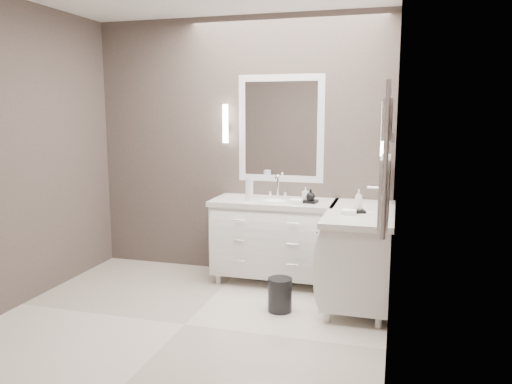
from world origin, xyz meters
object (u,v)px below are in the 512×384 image
(vanity_right, at_px, (359,250))
(towel_ladder, at_px, (386,166))
(vanity_back, at_px, (274,235))
(waste_bin, at_px, (280,295))

(vanity_right, xyz_separation_m, towel_ladder, (0.23, -1.30, 0.91))
(vanity_back, height_order, waste_bin, vanity_back)
(waste_bin, bearing_deg, vanity_right, 32.74)
(vanity_back, xyz_separation_m, vanity_right, (0.88, -0.33, 0.00))
(vanity_right, height_order, waste_bin, vanity_right)
(towel_ladder, height_order, waste_bin, towel_ladder)
(towel_ladder, bearing_deg, waste_bin, 134.23)
(vanity_back, bearing_deg, vanity_right, -20.38)
(vanity_back, xyz_separation_m, towel_ladder, (1.10, -1.63, 0.91))
(vanity_right, height_order, towel_ladder, towel_ladder)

